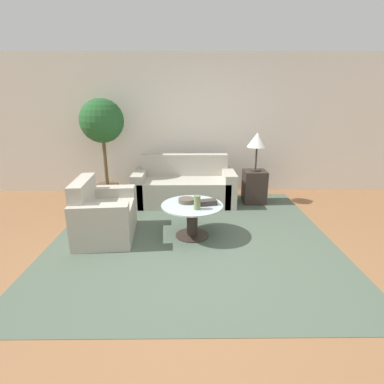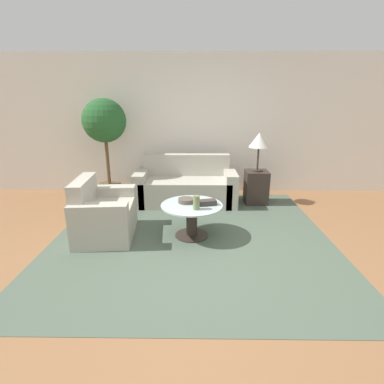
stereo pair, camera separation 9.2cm
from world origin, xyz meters
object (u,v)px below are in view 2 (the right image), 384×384
bowl (186,200)px  book_stack (207,202)px  potted_plant (105,128)px  vase (196,203)px  sofa_main (186,187)px  coffee_table (192,216)px  table_lamp (259,141)px  armchair (102,216)px

bowl → book_stack: bearing=-18.1°
potted_plant → book_stack: 2.50m
vase → sofa_main: bearing=96.6°
coffee_table → book_stack: 0.28m
sofa_main → coffee_table: size_ratio=2.14×
sofa_main → coffee_table: sofa_main is taller
coffee_table → table_lamp: (1.12, 1.38, 0.81)m
potted_plant → bowl: size_ratio=8.22×
sofa_main → potted_plant: (-1.42, 0.18, 1.01)m
armchair → bowl: armchair is taller
armchair → book_stack: armchair is taller
vase → bowl: 0.30m
sofa_main → coffee_table: (0.12, -1.41, 0.01)m
sofa_main → vase: sofa_main is taller
book_stack → potted_plant: bearing=123.4°
sofa_main → book_stack: sofa_main is taller
potted_plant → bowl: (1.47, -1.50, -0.81)m
armchair → vase: bearing=-102.5°
table_lamp → potted_plant: size_ratio=0.37×
coffee_table → vase: vase is taller
armchair → table_lamp: bearing=-64.0°
potted_plant → coffee_table: bearing=-45.7°
table_lamp → bowl: size_ratio=3.02×
armchair → table_lamp: 2.83m
table_lamp → book_stack: (-0.92, -1.39, -0.62)m
coffee_table → vase: bearing=-70.5°
armchair → book_stack: size_ratio=3.99×
sofa_main → potted_plant: bearing=172.9°
coffee_table → book_stack: bearing=-1.6°
coffee_table → table_lamp: bearing=51.0°
sofa_main → coffee_table: 1.41m
bowl → vase: bearing=-62.2°
sofa_main → table_lamp: 1.49m
book_stack → armchair: bearing=165.2°
book_stack → table_lamp: bearing=42.2°
potted_plant → bowl: bearing=-45.6°
table_lamp → vase: (-1.06, -1.55, -0.56)m
sofa_main → armchair: bearing=-127.9°
armchair → potted_plant: (-0.33, 1.58, 1.01)m
armchair → vase: size_ratio=5.73×
vase → book_stack: size_ratio=0.70×
book_stack → bowl: bearing=147.6°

